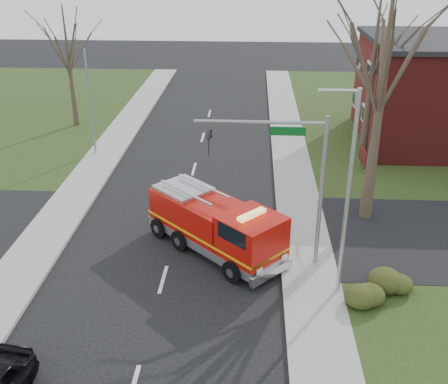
{
  "coord_description": "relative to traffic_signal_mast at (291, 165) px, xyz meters",
  "views": [
    {
      "loc": [
        3.6,
        -18.17,
        12.78
      ],
      "look_at": [
        2.32,
        4.54,
        2.0
      ],
      "focal_mm": 42.0,
      "sensor_mm": 36.0,
      "label": 1
    }
  ],
  "objects": [
    {
      "name": "sidewalk_right",
      "position": [
        0.99,
        -1.5,
        -4.63
      ],
      "size": [
        2.4,
        80.0,
        0.15
      ],
      "primitive_type": "cube",
      "color": "#A1A19B",
      "rests_on": "ground"
    },
    {
      "name": "health_center_sign",
      "position": [
        5.29,
        11.0,
        -3.83
      ],
      "size": [
        0.12,
        2.0,
        1.4
      ],
      "color": "#521315",
      "rests_on": "ground"
    },
    {
      "name": "utility_pole_far",
      "position": [
        -12.01,
        12.5,
        -1.21
      ],
      "size": [
        0.14,
        0.14,
        7.0
      ],
      "primitive_type": "cylinder",
      "color": "gray",
      "rests_on": "ground"
    },
    {
      "name": "bare_tree_far",
      "position": [
        5.79,
        13.5,
        1.78
      ],
      "size": [
        5.25,
        5.25,
        10.5
      ],
      "color": "#3D2F24",
      "rests_on": "ground"
    },
    {
      "name": "fire_engine",
      "position": [
        -3.12,
        0.93,
        -3.44
      ],
      "size": [
        6.65,
        6.49,
        2.8
      ],
      "rotation": [
        0.0,
        0.0,
        0.81
      ],
      "color": "#B70F08",
      "rests_on": "ground"
    },
    {
      "name": "bare_tree_near",
      "position": [
        4.29,
        4.5,
        2.71
      ],
      "size": [
        6.0,
        6.0,
        12.0
      ],
      "color": "#3D2F24",
      "rests_on": "ground"
    },
    {
      "name": "streetlight_pole",
      "position": [
        1.93,
        -2.0,
        -0.16
      ],
      "size": [
        1.48,
        0.16,
        8.4
      ],
      "color": "#B7BABF",
      "rests_on": "ground"
    },
    {
      "name": "sidewalk_left",
      "position": [
        -11.41,
        -1.5,
        -4.63
      ],
      "size": [
        2.4,
        80.0,
        0.15
      ],
      "primitive_type": "cube",
      "color": "#A1A19B",
      "rests_on": "ground"
    },
    {
      "name": "hedge_corner",
      "position": [
        3.79,
        -2.5,
        -4.13
      ],
      "size": [
        2.8,
        2.0,
        0.9
      ],
      "primitive_type": "ellipsoid",
      "color": "#2B3413",
      "rests_on": "lawn_right"
    },
    {
      "name": "bare_tree_left",
      "position": [
        -15.21,
        18.5,
        0.86
      ],
      "size": [
        4.5,
        4.5,
        9.0
      ],
      "color": "#3D2F24",
      "rests_on": "ground"
    },
    {
      "name": "traffic_signal_mast",
      "position": [
        0.0,
        0.0,
        0.0
      ],
      "size": [
        5.29,
        0.18,
        6.8
      ],
      "color": "gray",
      "rests_on": "ground"
    },
    {
      "name": "ground",
      "position": [
        -5.21,
        -1.5,
        -4.71
      ],
      "size": [
        120.0,
        120.0,
        0.0
      ],
      "primitive_type": "plane",
      "color": "black",
      "rests_on": "ground"
    }
  ]
}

